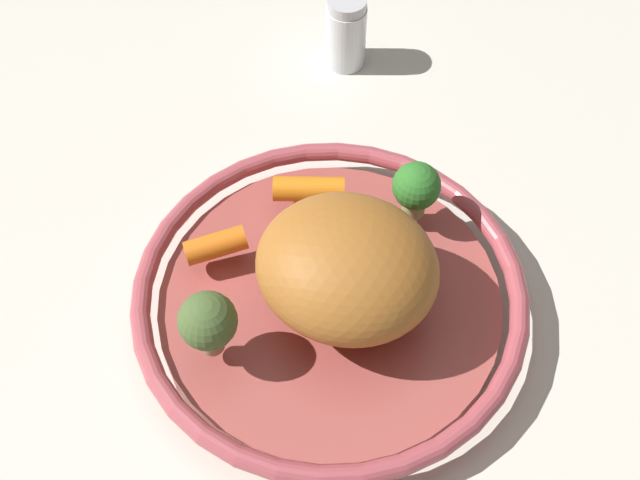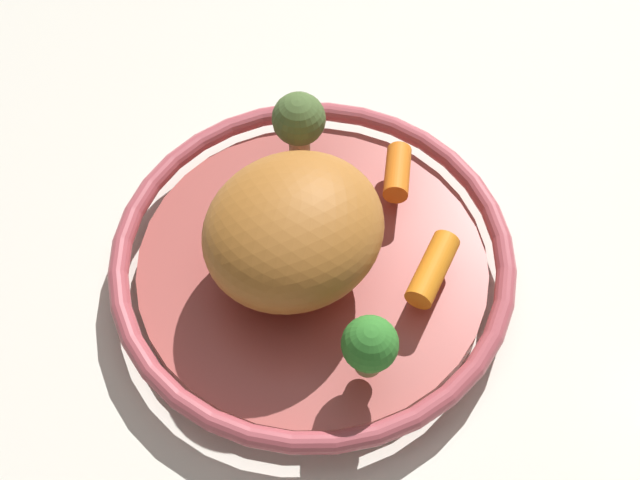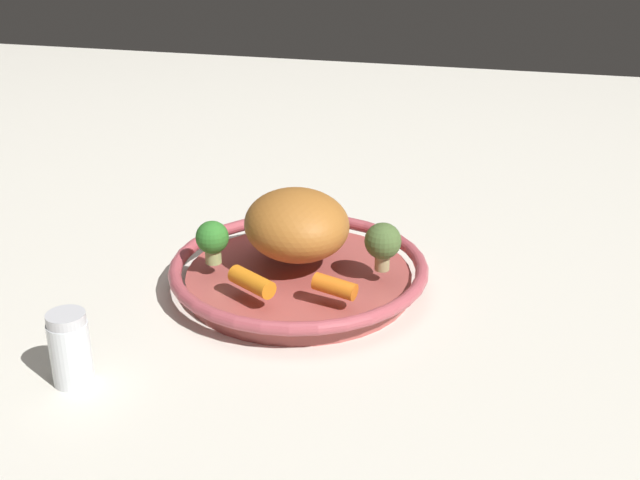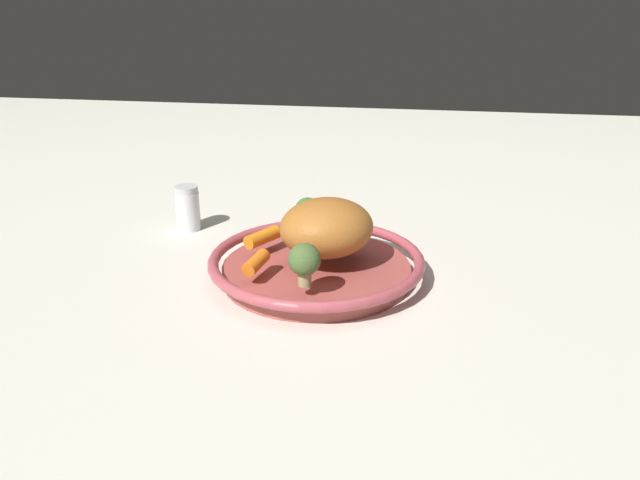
{
  "view_description": "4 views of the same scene",
  "coord_description": "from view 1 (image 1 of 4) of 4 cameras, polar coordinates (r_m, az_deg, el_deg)",
  "views": [
    {
      "loc": [
        0.18,
        0.29,
        0.57
      ],
      "look_at": [
        -0.01,
        -0.03,
        0.06
      ],
      "focal_mm": 46.69,
      "sensor_mm": 36.0,
      "label": 1
    },
    {
      "loc": [
        -0.34,
        0.03,
        0.58
      ],
      "look_at": [
        -0.0,
        -0.01,
        0.06
      ],
      "focal_mm": 48.6,
      "sensor_mm": 36.0,
      "label": 2
    },
    {
      "loc": [
        0.23,
        -0.86,
        0.47
      ],
      "look_at": [
        0.03,
        0.0,
        0.07
      ],
      "focal_mm": 47.21,
      "sensor_mm": 36.0,
      "label": 3
    },
    {
      "loc": [
        0.91,
        0.14,
        0.43
      ],
      "look_at": [
        -0.01,
        0.0,
        0.06
      ],
      "focal_mm": 39.99,
      "sensor_mm": 36.0,
      "label": 4
    }
  ],
  "objects": [
    {
      "name": "roast_chicken_piece",
      "position": [
        0.6,
        1.87,
        -1.88
      ],
      "size": [
        0.18,
        0.18,
        0.08
      ],
      "primitive_type": "ellipsoid",
      "rotation": [
        0.0,
        0.0,
        5.38
      ],
      "color": "#AC6628",
      "rests_on": "serving_bowl"
    },
    {
      "name": "salt_shaker",
      "position": [
        0.83,
        1.79,
        14.06
      ],
      "size": [
        0.04,
        0.04,
        0.08
      ],
      "color": "silver",
      "rests_on": "ground_plane"
    },
    {
      "name": "ground_plane",
      "position": [
        0.67,
        0.67,
        -4.94
      ],
      "size": [
        2.46,
        2.46,
        0.0
      ],
      "primitive_type": "plane",
      "color": "silver"
    },
    {
      "name": "broccoli_floret_mid",
      "position": [
        0.66,
        6.61,
        3.58
      ],
      "size": [
        0.04,
        0.04,
        0.05
      ],
      "color": "#95AB66",
      "rests_on": "serving_bowl"
    },
    {
      "name": "baby_carrot_center",
      "position": [
        0.65,
        -7.16,
        -0.36
      ],
      "size": [
        0.05,
        0.03,
        0.02
      ],
      "primitive_type": "cylinder",
      "rotation": [
        1.65,
        0.0,
        1.34
      ],
      "color": "orange",
      "rests_on": "serving_bowl"
    },
    {
      "name": "baby_carrot_left",
      "position": [
        0.68,
        -0.77,
        3.51
      ],
      "size": [
        0.06,
        0.05,
        0.02
      ],
      "primitive_type": "cylinder",
      "rotation": [
        1.56,
        0.0,
        4.16
      ],
      "color": "orange",
      "rests_on": "serving_bowl"
    },
    {
      "name": "serving_bowl",
      "position": [
        0.65,
        0.68,
        -4.06
      ],
      "size": [
        0.31,
        0.31,
        0.04
      ],
      "color": "#A84C47",
      "rests_on": "ground_plane"
    },
    {
      "name": "broccoli_floret_large",
      "position": [
        0.59,
        -7.79,
        -5.44
      ],
      "size": [
        0.04,
        0.04,
        0.06
      ],
      "color": "tan",
      "rests_on": "serving_bowl"
    }
  ]
}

